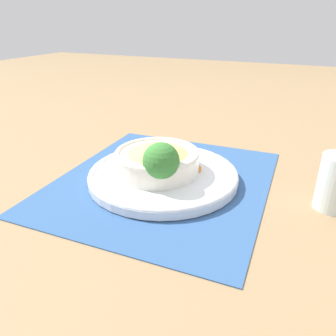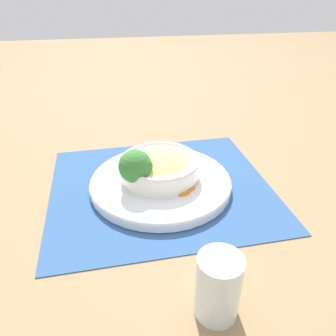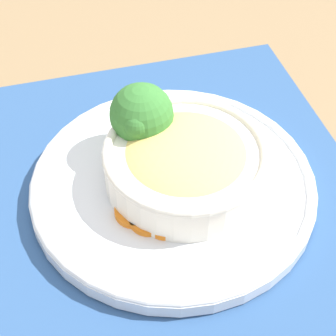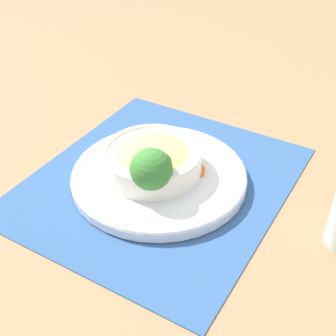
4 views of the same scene
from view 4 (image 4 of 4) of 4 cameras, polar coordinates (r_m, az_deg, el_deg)
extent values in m
plane|color=#8C704C|center=(0.84, -1.07, -1.73)|extent=(4.00, 4.00, 0.00)
cube|color=#2D5184|center=(0.83, -1.07, -1.63)|extent=(0.49, 0.44, 0.00)
cylinder|color=silver|center=(0.83, -1.08, -1.08)|extent=(0.31, 0.31, 0.02)
torus|color=silver|center=(0.82, -1.08, -0.64)|extent=(0.31, 0.31, 0.01)
cylinder|color=silver|center=(0.81, -2.05, 0.67)|extent=(0.17, 0.17, 0.04)
torus|color=silver|center=(0.80, -2.09, 1.87)|extent=(0.17, 0.17, 0.01)
ellipsoid|color=#EAC66B|center=(0.81, -2.07, 1.27)|extent=(0.14, 0.14, 0.05)
cylinder|color=#759E51|center=(0.77, -2.01, -2.48)|extent=(0.03, 0.03, 0.03)
sphere|color=#387A33|center=(0.75, -2.07, -0.14)|extent=(0.07, 0.07, 0.07)
sphere|color=#387A33|center=(0.75, -0.71, 0.71)|extent=(0.03, 0.03, 0.03)
sphere|color=#387A33|center=(0.74, -3.29, -0.43)|extent=(0.03, 0.03, 0.03)
cylinder|color=orange|center=(0.82, 3.03, -0.34)|extent=(0.04, 0.04, 0.01)
cylinder|color=orange|center=(0.84, 2.74, 0.37)|extent=(0.04, 0.04, 0.01)
cylinder|color=orange|center=(0.85, 2.13, 0.99)|extent=(0.04, 0.04, 0.01)
camera|label=1|loc=(0.23, -30.34, -35.92)|focal=35.00mm
camera|label=2|loc=(0.52, 58.33, 7.54)|focal=35.00mm
camera|label=3|loc=(0.98, 19.86, 32.01)|focal=60.00mm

